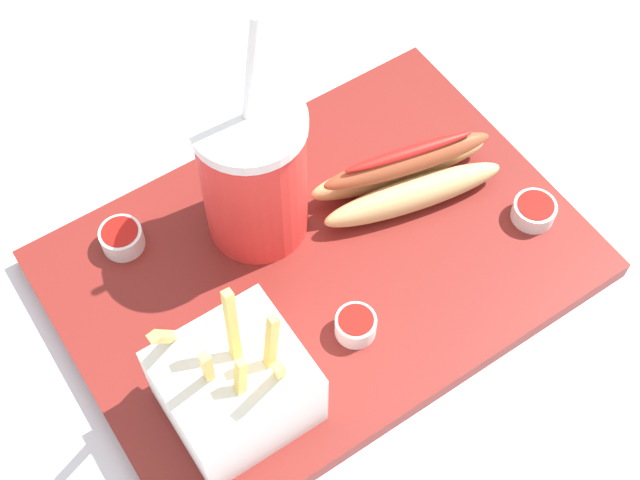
{
  "coord_description": "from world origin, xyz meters",
  "views": [
    {
      "loc": [
        -0.22,
        -0.33,
        0.68
      ],
      "look_at": [
        0.0,
        0.0,
        0.05
      ],
      "focal_mm": 49.38,
      "sensor_mm": 36.0,
      "label": 1
    }
  ],
  "objects": [
    {
      "name": "ketchup_cup_1",
      "position": [
        -0.01,
        -0.07,
        0.03
      ],
      "size": [
        0.03,
        0.03,
        0.02
      ],
      "color": "white",
      "rests_on": "food_tray"
    },
    {
      "name": "fries_basket",
      "position": [
        -0.13,
        -0.08,
        0.06
      ],
      "size": [
        0.1,
        0.1,
        0.15
      ],
      "color": "white",
      "rests_on": "food_tray"
    },
    {
      "name": "soda_cup",
      "position": [
        -0.02,
        0.06,
        0.09
      ],
      "size": [
        0.09,
        0.09,
        0.24
      ],
      "color": "red",
      "rests_on": "food_tray"
    },
    {
      "name": "food_tray",
      "position": [
        0.0,
        0.0,
        0.01
      ],
      "size": [
        0.44,
        0.31,
        0.02
      ],
      "primitive_type": "cube",
      "color": "maroon",
      "rests_on": "ground_plane"
    },
    {
      "name": "hot_dog_1",
      "position": [
        0.1,
        0.02,
        0.04
      ],
      "size": [
        0.18,
        0.09,
        0.06
      ],
      "color": "#DBB775",
      "rests_on": "food_tray"
    },
    {
      "name": "ketchup_cup_2",
      "position": [
        0.18,
        -0.07,
        0.03
      ],
      "size": [
        0.04,
        0.04,
        0.02
      ],
      "color": "white",
      "rests_on": "food_tray"
    },
    {
      "name": "ground_plane",
      "position": [
        0.0,
        0.0,
        -0.01
      ],
      "size": [
        2.4,
        2.4,
        0.02
      ],
      "primitive_type": "cube",
      "color": "silver"
    },
    {
      "name": "ketchup_cup_3",
      "position": [
        -0.14,
        0.11,
        0.03
      ],
      "size": [
        0.04,
        0.04,
        0.02
      ],
      "color": "white",
      "rests_on": "food_tray"
    }
  ]
}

